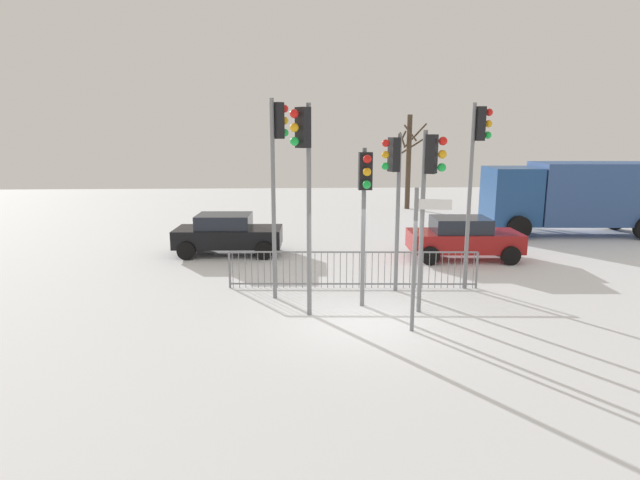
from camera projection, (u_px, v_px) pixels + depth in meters
ground_plane at (365, 320)px, 12.43m from camera, size 60.00×60.00×0.00m
traffic_light_mid_left at (394, 177)px, 14.04m from camera, size 0.55×0.37×4.33m
traffic_light_foreground_right at (430, 181)px, 12.29m from camera, size 0.52×0.41×4.41m
traffic_light_rear_right at (477, 155)px, 14.22m from camera, size 0.57×0.34×5.13m
traffic_light_mid_right at (365, 192)px, 12.73m from camera, size 0.33×0.57×3.99m
traffic_light_foreground_left at (304, 164)px, 11.95m from camera, size 0.48×0.45×5.01m
traffic_light_rear_left at (277, 155)px, 13.40m from camera, size 0.48×0.46×5.20m
direction_sign_post at (417, 253)px, 11.38m from camera, size 0.78×0.20×3.21m
pedestrian_guard_railing at (353, 269)px, 14.87m from camera, size 7.07×0.45×1.07m
car_red_mid at (463, 237)px, 18.27m from camera, size 3.87×2.05×1.47m
car_black_near at (228, 233)px, 18.99m from camera, size 3.86×2.05×1.47m
delivery_truck at (572, 195)px, 22.50m from camera, size 7.16×3.03×3.10m
bare_tree_left at (408, 159)px, 30.01m from camera, size 1.99×1.64×5.33m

